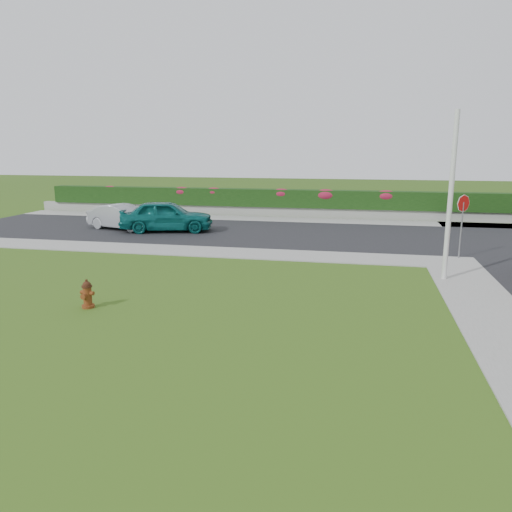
% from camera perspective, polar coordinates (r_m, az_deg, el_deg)
% --- Properties ---
extents(ground, '(120.00, 120.00, 0.00)m').
position_cam_1_polar(ground, '(11.93, -6.25, -8.84)').
color(ground, black).
rests_on(ground, ground).
extents(street_far, '(26.00, 8.00, 0.04)m').
position_cam_1_polar(street_far, '(26.34, -7.24, 2.89)').
color(street_far, black).
rests_on(street_far, ground).
extents(sidewalk_far, '(24.00, 2.00, 0.04)m').
position_cam_1_polar(sidewalk_far, '(22.17, -13.88, 0.85)').
color(sidewalk_far, gray).
rests_on(sidewalk_far, ground).
extents(curb_corner, '(2.00, 2.00, 0.04)m').
position_cam_1_polar(curb_corner, '(20.32, 21.38, -0.67)').
color(curb_corner, gray).
rests_on(curb_corner, ground).
extents(sidewalk_beyond, '(34.00, 2.00, 0.04)m').
position_cam_1_polar(sidewalk_beyond, '(30.21, 3.08, 4.17)').
color(sidewalk_beyond, gray).
rests_on(sidewalk_beyond, ground).
extents(retaining_wall, '(34.00, 0.40, 0.60)m').
position_cam_1_polar(retaining_wall, '(31.64, 3.51, 5.05)').
color(retaining_wall, gray).
rests_on(retaining_wall, ground).
extents(hedge, '(32.00, 0.90, 1.10)m').
position_cam_1_polar(hedge, '(31.64, 3.55, 6.60)').
color(hedge, black).
rests_on(hedge, retaining_wall).
extents(fire_hydrant, '(0.41, 0.39, 0.80)m').
position_cam_1_polar(fire_hydrant, '(14.35, -18.73, -4.17)').
color(fire_hydrant, '#50210C').
rests_on(fire_hydrant, ground).
extents(sedan_teal, '(5.01, 2.97, 1.60)m').
position_cam_1_polar(sedan_teal, '(26.15, -10.18, 4.54)').
color(sedan_teal, '#0C5B57').
rests_on(sedan_teal, street_far).
extents(sedan_silver, '(4.19, 2.49, 1.31)m').
position_cam_1_polar(sedan_silver, '(27.32, -15.01, 4.33)').
color(sedan_silver, '#A9ACB1').
rests_on(sedan_silver, street_far).
extents(utility_pole, '(0.16, 0.16, 5.45)m').
position_cam_1_polar(utility_pole, '(17.18, 21.34, 6.25)').
color(utility_pole, silver).
rests_on(utility_pole, ground).
extents(stop_sign, '(0.54, 0.46, 2.52)m').
position_cam_1_polar(stop_sign, '(20.88, 22.56, 4.73)').
color(stop_sign, slate).
rests_on(stop_sign, ground).
extents(flower_clump_a, '(1.05, 0.67, 0.52)m').
position_cam_1_polar(flower_clump_a, '(35.31, -16.35, 7.28)').
color(flower_clump_a, '#A51C3D').
rests_on(flower_clump_a, hedge).
extents(flower_clump_b, '(1.22, 0.78, 0.61)m').
position_cam_1_polar(flower_clump_b, '(33.22, -8.47, 7.30)').
color(flower_clump_b, '#A51C3D').
rests_on(flower_clump_b, hedge).
extents(flower_clump_c, '(1.14, 0.74, 0.57)m').
position_cam_1_polar(flower_clump_c, '(32.54, -4.85, 7.31)').
color(flower_clump_c, '#A51C3D').
rests_on(flower_clump_c, hedge).
extents(flower_clump_d, '(1.24, 0.79, 0.62)m').
position_cam_1_polar(flower_clump_d, '(31.57, 2.93, 7.15)').
color(flower_clump_d, '#A51C3D').
rests_on(flower_clump_d, hedge).
extents(flower_clump_e, '(1.41, 0.91, 0.71)m').
position_cam_1_polar(flower_clump_e, '(31.26, 7.96, 6.93)').
color(flower_clump_e, '#A51C3D').
rests_on(flower_clump_e, hedge).
extents(flower_clump_f, '(1.33, 0.86, 0.67)m').
position_cam_1_polar(flower_clump_f, '(31.23, 14.61, 6.68)').
color(flower_clump_f, '#A51C3D').
rests_on(flower_clump_f, hedge).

